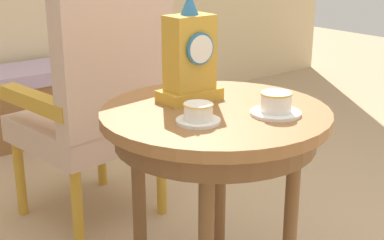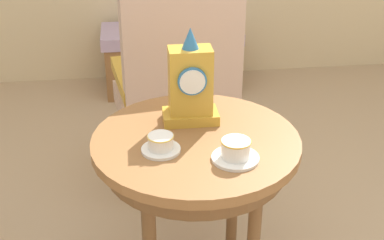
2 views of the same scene
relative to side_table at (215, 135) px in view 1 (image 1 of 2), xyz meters
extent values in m
cylinder|color=brown|center=(0.00, 0.00, 0.07)|extent=(0.69, 0.69, 0.03)
cylinder|color=brown|center=(0.00, 0.00, 0.01)|extent=(0.61, 0.61, 0.07)
cylinder|color=brown|center=(0.17, 0.17, -0.28)|extent=(0.04, 0.04, 0.66)
cylinder|color=brown|center=(-0.17, 0.17, -0.28)|extent=(0.04, 0.04, 0.66)
cylinder|color=brown|center=(0.17, -0.17, -0.28)|extent=(0.04, 0.04, 0.66)
cylinder|color=white|center=(-0.12, -0.07, 0.09)|extent=(0.12, 0.12, 0.01)
cylinder|color=white|center=(-0.12, -0.07, 0.12)|extent=(0.08, 0.08, 0.05)
torus|color=gold|center=(-0.12, -0.07, 0.14)|extent=(0.08, 0.08, 0.00)
cylinder|color=white|center=(0.10, -0.15, 0.09)|extent=(0.15, 0.15, 0.01)
cylinder|color=white|center=(0.10, -0.15, 0.12)|extent=(0.09, 0.09, 0.06)
torus|color=gold|center=(0.10, -0.15, 0.15)|extent=(0.09, 0.09, 0.00)
cube|color=gold|center=(0.00, 0.12, 0.10)|extent=(0.19, 0.11, 0.04)
cube|color=gold|center=(0.00, 0.12, 0.23)|extent=(0.14, 0.09, 0.23)
cylinder|color=teal|center=(0.00, 0.07, 0.25)|extent=(0.10, 0.01, 0.10)
cylinder|color=white|center=(0.00, 0.06, 0.25)|extent=(0.08, 0.00, 0.08)
cone|color=teal|center=(0.00, 0.12, 0.38)|extent=(0.06, 0.06, 0.07)
cube|color=#CCA893|center=(0.00, 0.84, -0.20)|extent=(0.58, 0.58, 0.11)
cube|color=#CCA893|center=(0.03, 0.62, 0.17)|extent=(0.53, 0.16, 0.64)
cube|color=gold|center=(0.23, 0.87, -0.04)|extent=(0.13, 0.47, 0.06)
cube|color=gold|center=(-0.23, 0.81, -0.04)|extent=(0.13, 0.47, 0.06)
cylinder|color=gold|center=(0.19, 1.09, -0.43)|extent=(0.04, 0.04, 0.35)
cylinder|color=gold|center=(-0.25, 1.03, -0.43)|extent=(0.04, 0.04, 0.35)
cylinder|color=gold|center=(0.25, 0.65, -0.43)|extent=(0.04, 0.04, 0.35)
cylinder|color=gold|center=(-0.19, 0.59, -0.43)|extent=(0.04, 0.04, 0.35)
cube|color=#B299B7|center=(0.09, 1.96, -0.21)|extent=(0.94, 0.40, 0.08)
cube|color=brown|center=(0.09, 1.96, -0.43)|extent=(0.91, 0.38, 0.36)
camera|label=1|loc=(-1.02, -1.20, 0.57)|focal=51.89mm
camera|label=2|loc=(-0.20, -1.49, 0.94)|focal=49.43mm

